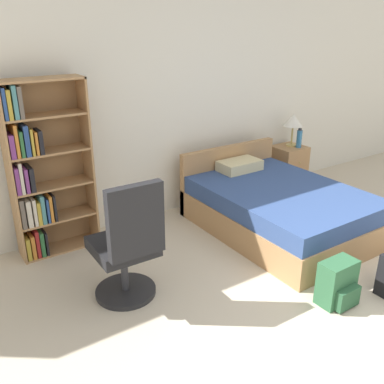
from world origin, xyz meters
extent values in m
cube|color=silver|center=(0.00, 3.23, 1.30)|extent=(9.00, 0.06, 2.60)
cube|color=#AD7F51|center=(-2.01, 2.99, 0.85)|extent=(0.02, 0.28, 1.69)
cube|color=#AD7F51|center=(-1.27, 2.99, 0.85)|extent=(0.02, 0.28, 1.69)
cube|color=#936C45|center=(-1.64, 3.13, 0.85)|extent=(0.76, 0.01, 1.69)
cube|color=#AD7F51|center=(-1.64, 2.99, 0.01)|extent=(0.72, 0.27, 0.02)
cube|color=gold|center=(-1.97, 2.95, 0.13)|extent=(0.04, 0.17, 0.22)
cube|color=orange|center=(-1.93, 2.96, 0.14)|extent=(0.03, 0.19, 0.24)
cube|color=maroon|center=(-1.88, 2.95, 0.16)|extent=(0.03, 0.18, 0.28)
cube|color=#2D6638|center=(-1.84, 2.97, 0.14)|extent=(0.04, 0.21, 0.25)
cube|color=black|center=(-1.80, 2.95, 0.14)|extent=(0.02, 0.17, 0.24)
cube|color=#AD7F51|center=(-1.64, 2.99, 0.35)|extent=(0.72, 0.27, 0.02)
cube|color=#665B51|center=(-1.97, 2.94, 0.50)|extent=(0.04, 0.16, 0.28)
cube|color=beige|center=(-1.92, 2.96, 0.49)|extent=(0.04, 0.20, 0.26)
cube|color=beige|center=(-1.87, 2.97, 0.49)|extent=(0.03, 0.21, 0.26)
cube|color=gold|center=(-1.83, 2.94, 0.47)|extent=(0.03, 0.16, 0.23)
cube|color=teal|center=(-1.79, 2.97, 0.50)|extent=(0.04, 0.22, 0.28)
cube|color=navy|center=(-1.75, 2.94, 0.48)|extent=(0.02, 0.16, 0.24)
cube|color=orange|center=(-1.72, 2.95, 0.49)|extent=(0.03, 0.18, 0.26)
cube|color=black|center=(-1.68, 2.96, 0.49)|extent=(0.02, 0.19, 0.26)
cube|color=#AD7F51|center=(-1.64, 2.99, 0.69)|extent=(0.72, 0.27, 0.02)
cube|color=#7A387F|center=(-1.97, 2.94, 0.82)|extent=(0.04, 0.16, 0.25)
cube|color=beige|center=(-1.94, 2.95, 0.84)|extent=(0.03, 0.18, 0.29)
cube|color=#7A387F|center=(-1.89, 2.96, 0.81)|extent=(0.03, 0.19, 0.23)
cube|color=black|center=(-1.85, 2.97, 0.81)|extent=(0.04, 0.22, 0.23)
cube|color=#AD7F51|center=(-1.64, 2.99, 1.03)|extent=(0.72, 0.27, 0.02)
cube|color=#7A387F|center=(-1.97, 2.96, 1.14)|extent=(0.04, 0.19, 0.21)
cube|color=orange|center=(-1.93, 2.97, 1.18)|extent=(0.03, 0.22, 0.29)
cube|color=#2D6638|center=(-1.89, 2.96, 1.15)|extent=(0.03, 0.19, 0.23)
cube|color=navy|center=(-1.84, 2.95, 1.17)|extent=(0.04, 0.18, 0.28)
cube|color=gold|center=(-1.80, 2.97, 1.16)|extent=(0.02, 0.22, 0.24)
cube|color=orange|center=(-1.76, 2.97, 1.14)|extent=(0.02, 0.21, 0.21)
cube|color=black|center=(-1.72, 2.95, 1.14)|extent=(0.04, 0.19, 0.22)
cube|color=#AD7F51|center=(-1.64, 2.99, 1.36)|extent=(0.72, 0.27, 0.02)
cube|color=navy|center=(-1.98, 2.94, 1.51)|extent=(0.03, 0.15, 0.27)
cube|color=gold|center=(-1.94, 2.96, 1.50)|extent=(0.03, 0.19, 0.25)
cube|color=teal|center=(-1.89, 2.96, 1.52)|extent=(0.04, 0.20, 0.29)
cube|color=#665B51|center=(-1.85, 2.95, 1.51)|extent=(0.04, 0.18, 0.27)
cube|color=#AD7F51|center=(-1.64, 2.99, 1.68)|extent=(0.76, 0.28, 0.02)
cube|color=#AD7F51|center=(0.48, 2.05, 0.15)|extent=(1.36, 1.90, 0.31)
cube|color=#334C84|center=(0.48, 2.05, 0.41)|extent=(1.34, 1.86, 0.19)
cube|color=#AD7F51|center=(0.48, 2.96, 0.38)|extent=(1.36, 0.08, 0.75)
cube|color=beige|center=(0.48, 2.75, 0.56)|extent=(0.50, 0.30, 0.12)
cylinder|color=#232326|center=(-1.43, 1.92, 0.02)|extent=(0.51, 0.51, 0.04)
cylinder|color=#333338|center=(-1.43, 1.92, 0.22)|extent=(0.06, 0.06, 0.37)
cube|color=black|center=(-1.43, 1.92, 0.46)|extent=(0.49, 0.49, 0.10)
cube|color=black|center=(-1.43, 1.64, 0.79)|extent=(0.44, 0.09, 0.57)
cube|color=#AD7F51|center=(1.53, 2.96, 0.29)|extent=(0.41, 0.38, 0.58)
sphere|color=tan|center=(1.53, 2.76, 0.41)|extent=(0.02, 0.02, 0.02)
cylinder|color=tan|center=(1.57, 2.98, 0.59)|extent=(0.14, 0.14, 0.02)
cylinder|color=tan|center=(1.57, 2.98, 0.72)|extent=(0.02, 0.02, 0.25)
cone|color=white|center=(1.57, 2.98, 0.93)|extent=(0.26, 0.26, 0.16)
cylinder|color=teal|center=(1.60, 2.87, 0.69)|extent=(0.07, 0.07, 0.23)
cylinder|color=#2D2D33|center=(1.60, 2.87, 0.82)|extent=(0.05, 0.05, 0.03)
cube|color=#2D603D|center=(-0.05, 0.86, 0.19)|extent=(0.31, 0.18, 0.38)
cube|color=#275234|center=(-0.05, 0.73, 0.11)|extent=(0.23, 0.06, 0.17)
camera|label=1|loc=(-2.66, -0.94, 2.16)|focal=40.00mm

